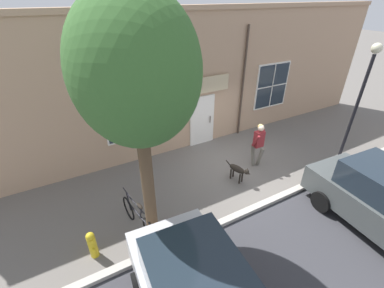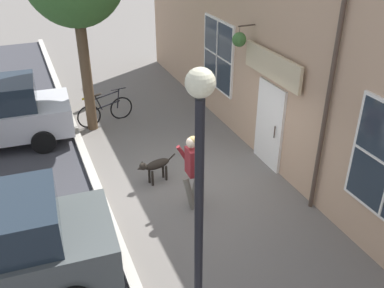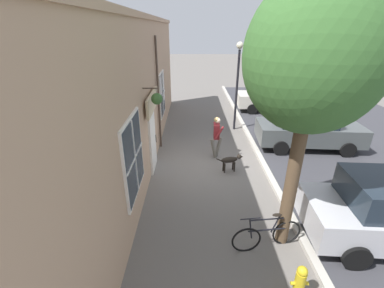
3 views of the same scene
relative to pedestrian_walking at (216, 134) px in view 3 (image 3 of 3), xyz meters
The scene contains 11 objects.
ground_plane 1.23m from the pedestrian_walking, 108.85° to the right, with size 90.00×90.00×0.00m, color #66605B.
curb_and_road 5.75m from the pedestrian_walking, ahead, with size 10.10×28.00×0.12m.
storefront_facade 3.10m from the pedestrian_walking, 165.44° to the right, with size 0.95×18.00×5.23m.
pedestrian_walking is the anchor object (origin of this frame).
dog_on_leash 1.36m from the pedestrian_walking, 69.46° to the right, with size 1.02×0.38×0.67m.
street_tree_by_curb 5.72m from the pedestrian_walking, 74.64° to the right, with size 2.62×2.36×5.80m.
leaning_bicycle 4.87m from the pedestrian_walking, 80.54° to the right, with size 1.72×0.37×0.99m.
parked_car_mid_block 4.12m from the pedestrian_walking, 13.13° to the left, with size 4.40×2.14×1.75m.
parked_car_far_end 7.57m from the pedestrian_walking, 58.05° to the left, with size 4.40×2.14×1.75m.
street_lamp 3.81m from the pedestrian_walking, 68.71° to the left, with size 0.32×0.32×4.24m.
fire_hydrant 6.13m from the pedestrian_walking, 79.60° to the right, with size 0.34×0.20×0.77m.
Camera 3 is at (-0.74, -8.70, 4.83)m, focal length 24.00 mm.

